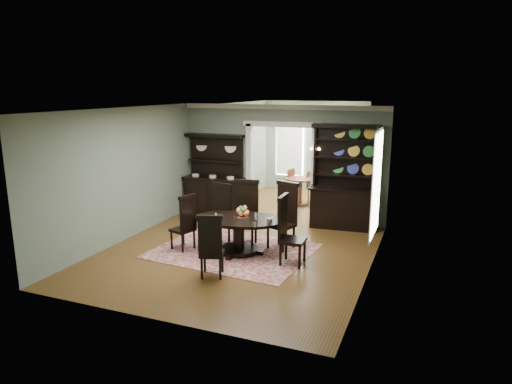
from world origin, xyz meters
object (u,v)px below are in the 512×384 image
at_px(sideboard, 214,186).
at_px(welsh_dresser, 343,191).
at_px(parlor_table, 300,187).
at_px(dining_table, 239,229).

relative_size(sideboard, welsh_dresser, 0.86).
bearing_deg(parlor_table, dining_table, -90.95).
distance_m(dining_table, welsh_dresser, 3.12).
relative_size(dining_table, welsh_dresser, 0.79).
height_order(sideboard, welsh_dresser, welsh_dresser).
distance_m(dining_table, sideboard, 3.24).
xyz_separation_m(dining_table, sideboard, (-1.89, 2.62, 0.24)).
bearing_deg(welsh_dresser, dining_table, -127.71).
bearing_deg(dining_table, sideboard, 119.60).
xyz_separation_m(welsh_dresser, parlor_table, (-1.62, 1.78, -0.40)).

